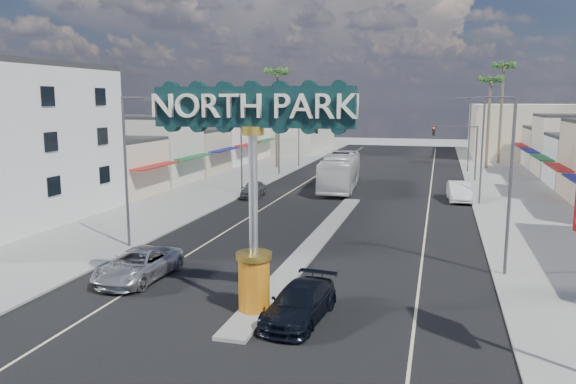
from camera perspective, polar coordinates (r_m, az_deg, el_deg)
The scene contains 25 objects.
ground at distance 50.40m, azimuth 6.72°, elevation -0.71°, with size 160.00×160.00×0.00m, color gray.
road at distance 50.39m, azimuth 6.72°, elevation -0.71°, with size 20.00×120.00×0.01m, color black.
median_island at distance 34.97m, azimuth 2.84°, elevation -5.06°, with size 1.30×30.00×0.16m, color gray.
sidewalk_left at distance 54.17m, azimuth -8.08°, elevation 0.03°, with size 8.00×120.00×0.12m, color gray.
sidewalk_right at distance 50.34m, azimuth 22.69°, elevation -1.33°, with size 8.00×120.00×0.12m, color gray.
storefront_row_left at distance 69.72m, azimuth -11.52°, elevation 4.45°, with size 12.00×42.00×6.00m, color beige.
backdrop_far_left at distance 98.63m, azimuth -2.11°, elevation 6.63°, with size 20.00×20.00×8.00m, color #B7B29E.
backdrop_far_right at distance 95.39m, azimuth 24.18°, elevation 5.72°, with size 20.00×20.00×8.00m, color beige.
gateway_sign at distance 22.44m, azimuth -3.59°, elevation 2.00°, with size 8.20×1.50×9.15m.
traffic_signal_left at distance 65.33m, azimuth 0.60°, elevation 5.44°, with size 5.09×0.45×6.00m.
traffic_signal_right at distance 63.29m, azimuth 16.98°, elevation 4.90°, with size 5.09×0.45×6.00m.
streetlight_l_near at distance 34.21m, azimuth -15.95°, elevation 2.77°, with size 2.03×0.22×9.00m.
streetlight_l_mid at distance 52.29m, azimuth -4.60°, elevation 5.28°, with size 2.03×0.22×9.00m.
streetlight_l_far at distance 73.34m, azimuth 1.23°, elevation 6.50°, with size 2.03×0.22×9.00m.
streetlight_r_near at distance 29.52m, azimuth 21.38°, elevation 1.47°, with size 2.03×0.22×9.00m.
streetlight_r_mid at distance 49.35m, azimuth 18.95°, elevation 4.56°, with size 2.03×0.22×9.00m.
streetlight_r_far at distance 71.27m, azimuth 17.83°, elevation 5.96°, with size 2.03×0.22×9.00m.
palm_left_far at distance 72.03m, azimuth -1.17°, elevation 11.56°, with size 2.60×2.60×13.10m.
palm_right_mid at distance 75.35m, azimuth 19.89°, elevation 10.24°, with size 2.60×2.60×12.10m.
palm_right_far at distance 81.56m, azimuth 21.05°, elevation 11.32°, with size 2.60×2.60×14.10m.
suv_left at distance 28.80m, azimuth -14.94°, elevation -7.17°, with size 2.51×5.44×1.51m, color #B8B9BE.
suv_right at distance 22.97m, azimuth 1.19°, elevation -11.22°, with size 2.03×4.99×1.45m, color black.
car_parked_left at distance 50.99m, azimuth -3.55°, elevation 0.29°, with size 1.73×4.30×1.47m, color slate.
car_parked_right at distance 51.21m, azimuth 16.99°, elevation 0.07°, with size 1.80×5.18×1.71m, color white.
city_bus at distance 55.45m, azimuth 5.30°, elevation 2.06°, with size 2.94×12.56×3.50m, color silver.
Camera 1 is at (7.15, -19.10, 8.83)m, focal length 35.00 mm.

